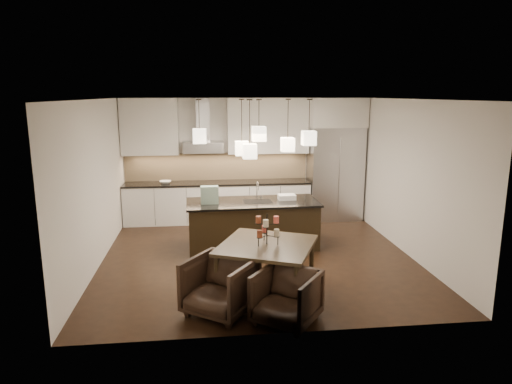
{
  "coord_description": "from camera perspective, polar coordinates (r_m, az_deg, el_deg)",
  "views": [
    {
      "loc": [
        -0.92,
        -7.81,
        2.89
      ],
      "look_at": [
        0.0,
        0.2,
        1.15
      ],
      "focal_mm": 32.0,
      "sensor_mm": 36.0,
      "label": 1
    }
  ],
  "objects": [
    {
      "name": "wall_left",
      "position": [
        8.16,
        -19.47,
        0.95
      ],
      "size": [
        0.02,
        5.5,
        2.8
      ],
      "primitive_type": "cube",
      "color": "silver",
      "rests_on": "ground"
    },
    {
      "name": "armchair_right",
      "position": [
        5.98,
        3.81,
        -13.01
      ],
      "size": [
        1.05,
        1.05,
        0.69
      ],
      "primitive_type": "imported",
      "rotation": [
        0.0,
        0.0,
        -0.64
      ],
      "color": "black",
      "rests_on": "floor"
    },
    {
      "name": "island_body",
      "position": [
        8.78,
        -0.42,
        -4.13
      ],
      "size": [
        2.44,
        1.03,
        0.85
      ],
      "primitive_type": "cube",
      "rotation": [
        0.0,
        0.0,
        0.03
      ],
      "color": "black",
      "rests_on": "floor"
    },
    {
      "name": "wall_right",
      "position": [
        8.76,
        18.41,
        1.76
      ],
      "size": [
        0.02,
        5.5,
        2.8
      ],
      "primitive_type": "cube",
      "color": "silver",
      "rests_on": "ground"
    },
    {
      "name": "tote_bag",
      "position": [
        8.5,
        -5.83,
        -0.36
      ],
      "size": [
        0.33,
        0.18,
        0.33
      ],
      "primitive_type": "cube",
      "rotation": [
        0.0,
        0.0,
        0.03
      ],
      "color": "#1C5132",
      "rests_on": "island_top"
    },
    {
      "name": "pendant_f",
      "position": [
        8.12,
        -0.8,
        5.13
      ],
      "size": [
        0.24,
        0.24,
        0.26
      ],
      "primitive_type": "cube",
      "color": "#FBECCB",
      "rests_on": "ceiling"
    },
    {
      "name": "backsplash",
      "position": [
        10.67,
        -4.91,
        3.22
      ],
      "size": [
        4.21,
        0.02,
        0.63
      ],
      "primitive_type": "cube",
      "color": "tan",
      "rests_on": "countertop"
    },
    {
      "name": "upper_cab_left",
      "position": [
        10.47,
        -13.16,
        7.95
      ],
      "size": [
        1.25,
        0.35,
        1.25
      ],
      "primitive_type": "cube",
      "color": "silver",
      "rests_on": "wall_back"
    },
    {
      "name": "fridge_panel",
      "position": [
        10.63,
        10.09,
        9.76
      ],
      "size": [
        1.26,
        0.72,
        0.65
      ],
      "primitive_type": "cube",
      "color": "silver",
      "rests_on": "refrigerator"
    },
    {
      "name": "floor",
      "position": [
        8.38,
        0.16,
        -8.07
      ],
      "size": [
        5.5,
        5.5,
        0.02
      ],
      "primitive_type": "cube",
      "color": "black",
      "rests_on": "ground"
    },
    {
      "name": "faucet",
      "position": [
        8.72,
        0.12,
        0.16
      ],
      "size": [
        0.1,
        0.23,
        0.37
      ],
      "primitive_type": null,
      "rotation": [
        0.0,
        0.0,
        0.03
      ],
      "color": "silver",
      "rests_on": "island_top"
    },
    {
      "name": "wall_back",
      "position": [
        10.71,
        -1.57,
        4.18
      ],
      "size": [
        5.5,
        0.02,
        2.8
      ],
      "primitive_type": "cube",
      "color": "silver",
      "rests_on": "ground"
    },
    {
      "name": "hood_canopy",
      "position": [
        10.35,
        -6.58,
        5.61
      ],
      "size": [
        0.9,
        0.52,
        0.24
      ],
      "primitive_type": "cube",
      "color": "#B7B7BA",
      "rests_on": "wall_back"
    },
    {
      "name": "pendant_e",
      "position": [
        8.45,
        6.62,
        6.71
      ],
      "size": [
        0.24,
        0.24,
        0.26
      ],
      "primitive_type": "cube",
      "color": "#FBECCB",
      "rests_on": "ceiling"
    },
    {
      "name": "pendant_d",
      "position": [
        8.72,
        3.97,
        5.94
      ],
      "size": [
        0.24,
        0.24,
        0.26
      ],
      "primitive_type": "cube",
      "color": "#FBECCB",
      "rests_on": "ceiling"
    },
    {
      "name": "candle_f",
      "position": [
        6.4,
        1.23,
        -3.93
      ],
      "size": [
        0.1,
        0.1,
        0.1
      ],
      "primitive_type": "cylinder",
      "rotation": [
        0.0,
        0.0,
        -0.41
      ],
      "color": "beige",
      "rests_on": "candelabra"
    },
    {
      "name": "countertop",
      "position": [
        10.43,
        -4.82,
        1.14
      ],
      "size": [
        4.21,
        0.66,
        0.04
      ],
      "primitive_type": "cube",
      "color": "black",
      "rests_on": "lower_cabinets"
    },
    {
      "name": "candle_d",
      "position": [
        6.58,
        2.54,
        -3.47
      ],
      "size": [
        0.1,
        0.1,
        0.1
      ],
      "primitive_type": "cylinder",
      "rotation": [
        0.0,
        0.0,
        -0.41
      ],
      "color": "#DE5245",
      "rests_on": "candelabra"
    },
    {
      "name": "lower_cabinets",
      "position": [
        10.53,
        -4.78,
        -1.31
      ],
      "size": [
        4.21,
        0.62,
        0.88
      ],
      "primitive_type": "cube",
      "color": "silver",
      "rests_on": "floor"
    },
    {
      "name": "candelabra",
      "position": [
        6.56,
        1.37,
        -4.62
      ],
      "size": [
        0.49,
        0.49,
        0.45
      ],
      "primitive_type": null,
      "rotation": [
        0.0,
        0.0,
        -0.41
      ],
      "color": "black",
      "rests_on": "dining_table"
    },
    {
      "name": "armchair_left",
      "position": [
        6.22,
        -4.52,
        -11.63
      ],
      "size": [
        1.16,
        1.16,
        0.77
      ],
      "primitive_type": "imported",
      "rotation": [
        0.0,
        0.0,
        -0.61
      ],
      "color": "black",
      "rests_on": "floor"
    },
    {
      "name": "candle_e",
      "position": [
        6.58,
        0.31,
        -3.47
      ],
      "size": [
        0.1,
        0.1,
        0.1
      ],
      "primitive_type": "cylinder",
      "rotation": [
        0.0,
        0.0,
        -0.41
      ],
      "color": "brown",
      "rests_on": "candelabra"
    },
    {
      "name": "candle_a",
      "position": [
        6.54,
        2.59,
        -5.09
      ],
      "size": [
        0.1,
        0.1,
        0.1
      ],
      "primitive_type": "cylinder",
      "rotation": [
        0.0,
        0.0,
        -0.41
      ],
      "color": "beige",
      "rests_on": "candelabra"
    },
    {
      "name": "pendant_b",
      "position": [
        8.54,
        -1.79,
        5.48
      ],
      "size": [
        0.24,
        0.24,
        0.26
      ],
      "primitive_type": "cube",
      "color": "#FBECCB",
      "rests_on": "ceiling"
    },
    {
      "name": "island_top",
      "position": [
        8.66,
        -0.42,
        -1.3
      ],
      "size": [
        2.52,
        1.11,
        0.04
      ],
      "primitive_type": "cube",
      "rotation": [
        0.0,
        0.0,
        0.03
      ],
      "color": "black",
      "rests_on": "island_body"
    },
    {
      "name": "refrigerator",
      "position": [
        10.78,
        9.82,
        2.31
      ],
      "size": [
        1.2,
        0.72,
        2.15
      ],
      "primitive_type": "cube",
      "color": "#B7B7BA",
      "rests_on": "floor"
    },
    {
      "name": "dining_table",
      "position": [
        6.76,
        1.35,
        -9.58
      ],
      "size": [
        1.69,
        1.69,
        0.77
      ],
      "primitive_type": null,
      "rotation": [
        0.0,
        0.0,
        -0.41
      ],
      "color": "black",
      "rests_on": "floor"
    },
    {
      "name": "candle_c",
      "position": [
        6.48,
        0.46,
        -5.24
      ],
      "size": [
        0.1,
        0.1,
        0.1
      ],
      "primitive_type": "cylinder",
      "rotation": [
        0.0,
        0.0,
        -0.41
      ],
      "color": "brown",
      "rests_on": "candelabra"
    },
    {
      "name": "food_container",
      "position": [
        8.82,
        3.87,
        -0.63
      ],
      "size": [
        0.33,
        0.24,
        0.1
      ],
      "primitive_type": "cube",
      "rotation": [
        0.0,
        0.0,
        0.03
      ],
      "color": "silver",
      "rests_on": "island_top"
    },
    {
      "name": "pendant_c",
      "position": [
        8.2,
        0.37,
        7.29
      ],
      "size": [
        0.24,
        0.24,
        0.26
      ],
      "primitive_type": "cube",
      "color": "#FBECCB",
      "rests_on": "ceiling"
    },
    {
      "name": "hood_chimney",
      "position": [
        10.41,
        -6.66,
        8.96
      ],
      "size": [
        0.3,
        0.28,
        0.96
      ],
      "primitive_type": "cube",
      "color": "#B7B7BA",
      "rests_on": "hood_canopy"
    },
    {
      "name": "fruit_bowl",
      "position": [
        10.41,
        -11.26,
        1.21
      ],
      "size": [
        0.27,
        0.27,
        0.06
      ],
      "primitive_type": "imported",
      "rotation": [
        0.0,
        0.0,
        0.03
      ],
      "color": "silver",
      "rests_on": "countertop"
    },
    {
      "name": "upper_cab_right",
      "position": [
        10.51,
        1.53,
        8.28
      ],
      "size": [
        1.85,
        0.35,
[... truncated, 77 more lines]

